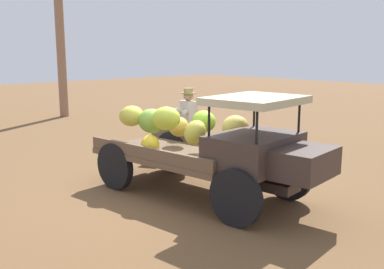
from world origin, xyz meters
The scene contains 4 objects.
ground_plane centered at (0.00, 0.00, 0.00)m, with size 60.00×60.00×0.00m, color brown.
truck centered at (0.60, -0.01, 0.93)m, with size 4.58×2.14×1.89m.
farmer centered at (-1.42, 1.19, 1.02)m, with size 0.52×0.48×1.79m.
wooden_crate centered at (-2.18, 0.86, 0.20)m, with size 0.45×0.50×0.39m, color #836445.
Camera 1 is at (5.84, -5.44, 2.60)m, focal length 41.13 mm.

